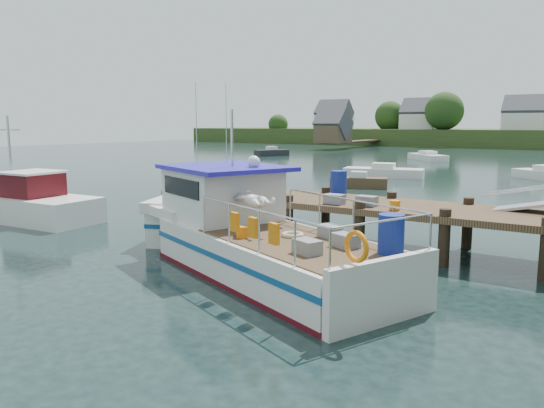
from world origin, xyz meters
The scene contains 8 objects.
ground_plane centered at (0.00, 0.00, 0.00)m, with size 160.00×160.00×0.00m, color black.
dock centered at (6.51, 0.01, 2.24)m, with size 16.60×3.00×4.78m.
lobster_boat centered at (0.04, -4.34, 0.92)m, with size 10.25×6.18×5.08m.
work_boat centered at (-12.07, -3.48, 0.67)m, with size 8.01×2.87×4.20m.
moored_rowboat centered at (-4.94, 14.12, 0.37)m, with size 3.61×2.27×0.99m.
moored_a centered at (-6.07, 20.99, 0.39)m, with size 5.94×3.14×1.04m.
moored_d centered at (-9.03, 40.97, 0.37)m, with size 5.45×5.71×1.00m.
moored_e centered at (-27.21, 38.15, 0.43)m, with size 3.12×4.38×1.16m.
Camera 1 is at (8.36, -15.69, 3.89)m, focal length 35.00 mm.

